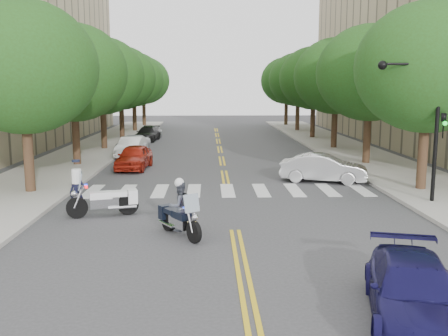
{
  "coord_description": "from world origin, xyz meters",
  "views": [
    {
      "loc": [
        -0.87,
        -16.01,
        4.68
      ],
      "look_at": [
        -0.21,
        4.99,
        1.3
      ],
      "focal_mm": 40.0,
      "sensor_mm": 36.0,
      "label": 1
    }
  ],
  "objects_px": {
    "convertible": "(324,168)",
    "sedan_blue": "(414,292)",
    "motorcycle_police": "(179,210)",
    "officer_standing": "(77,193)",
    "motorcycle_parked": "(109,200)"
  },
  "relations": [
    {
      "from": "motorcycle_parked",
      "to": "sedan_blue",
      "type": "distance_m",
      "value": 11.68
    },
    {
      "from": "convertible",
      "to": "sedan_blue",
      "type": "xyz_separation_m",
      "value": [
        -1.66,
        -15.17,
        -0.07
      ]
    },
    {
      "from": "sedan_blue",
      "to": "convertible",
      "type": "bearing_deg",
      "value": 98.42
    },
    {
      "from": "convertible",
      "to": "sedan_blue",
      "type": "distance_m",
      "value": 15.26
    },
    {
      "from": "motorcycle_police",
      "to": "sedan_blue",
      "type": "xyz_separation_m",
      "value": [
        5.06,
        -6.11,
        -0.2
      ]
    },
    {
      "from": "sedan_blue",
      "to": "motorcycle_parked",
      "type": "bearing_deg",
      "value": 146.42
    },
    {
      "from": "motorcycle_police",
      "to": "convertible",
      "type": "xyz_separation_m",
      "value": [
        6.72,
        9.05,
        -0.13
      ]
    },
    {
      "from": "officer_standing",
      "to": "motorcycle_police",
      "type": "bearing_deg",
      "value": -16.83
    },
    {
      "from": "officer_standing",
      "to": "convertible",
      "type": "xyz_separation_m",
      "value": [
        10.63,
        6.33,
        -0.13
      ]
    },
    {
      "from": "officer_standing",
      "to": "convertible",
      "type": "relative_size",
      "value": 0.39
    },
    {
      "from": "motorcycle_parked",
      "to": "officer_standing",
      "type": "distance_m",
      "value": 1.22
    },
    {
      "from": "convertible",
      "to": "motorcycle_parked",
      "type": "bearing_deg",
      "value": 141.83
    },
    {
      "from": "convertible",
      "to": "sedan_blue",
      "type": "height_order",
      "value": "convertible"
    },
    {
      "from": "motorcycle_parked",
      "to": "convertible",
      "type": "xyz_separation_m",
      "value": [
        9.44,
        6.45,
        0.12
      ]
    },
    {
      "from": "motorcycle_police",
      "to": "sedan_blue",
      "type": "distance_m",
      "value": 7.94
    }
  ]
}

